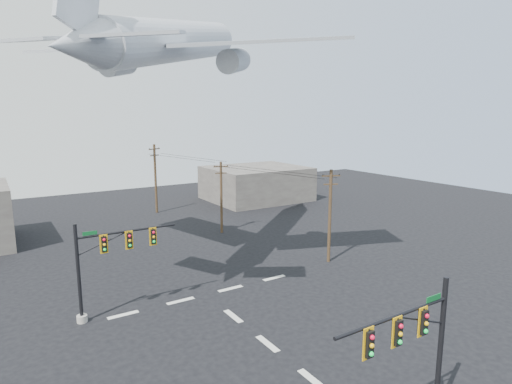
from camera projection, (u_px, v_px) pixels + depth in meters
ground at (313, 380)px, 21.07m from camera, size 120.00×120.00×0.00m
lane_markings at (255, 334)px, 25.50m from camera, size 14.00×21.20×0.01m
signal_mast_near at (419, 351)px, 17.04m from camera, size 6.37×0.70×6.37m
signal_mast_far at (105, 263)px, 27.10m from camera, size 6.67×0.70×6.38m
utility_pole_a at (330, 214)px, 37.27m from camera, size 1.57×0.72×8.26m
utility_pole_b at (221, 196)px, 46.63m from camera, size 1.56×0.56×7.89m
utility_pole_c at (155, 177)px, 56.18m from camera, size 1.74×0.88×9.08m
power_lines at (223, 164)px, 46.02m from camera, size 7.91×26.84×0.41m
airliner at (174, 42)px, 33.37m from camera, size 24.31×23.44×7.83m
building_right at (256, 183)px, 65.45m from camera, size 14.00×12.00×5.00m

